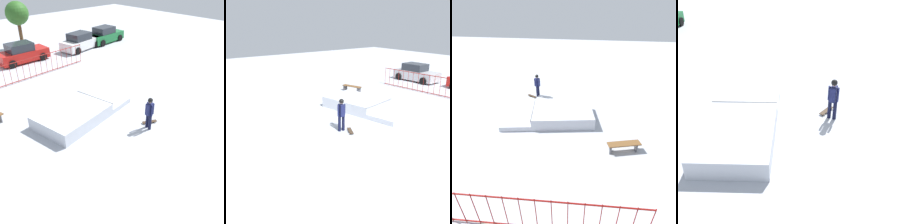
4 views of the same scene
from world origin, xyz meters
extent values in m
plane|color=#B2B7C1|center=(0.00, 0.00, 0.00)|extent=(60.00, 60.00, 0.00)
cube|color=silver|center=(-1.12, 0.47, 0.35)|extent=(4.02, 3.23, 0.70)
cube|color=silver|center=(1.54, 0.97, 0.15)|extent=(2.25, 2.89, 0.30)
cylinder|color=gray|center=(0.65, 0.81, 0.70)|extent=(0.56, 2.57, 0.08)
cylinder|color=black|center=(1.31, -2.73, 0.41)|extent=(0.15, 0.15, 0.82)
cylinder|color=black|center=(1.35, -2.51, 0.41)|extent=(0.15, 0.15, 0.82)
cube|color=#191E4C|center=(1.33, -2.62, 1.12)|extent=(0.42, 0.29, 0.60)
cylinder|color=#191E4C|center=(1.30, -2.79, 1.12)|extent=(0.09, 0.09, 0.60)
cylinder|color=#191E4C|center=(1.37, -2.45, 1.12)|extent=(0.09, 0.09, 0.60)
sphere|color=tan|center=(1.33, -2.62, 1.57)|extent=(0.22, 0.22, 0.22)
sphere|color=black|center=(1.33, -2.62, 1.60)|extent=(0.25, 0.25, 0.25)
cube|color=#3F2D1E|center=(1.75, -2.37, 0.08)|extent=(0.80, 0.54, 0.02)
cylinder|color=silver|center=(1.45, -2.34, 0.03)|extent=(0.06, 0.05, 0.06)
cylinder|color=silver|center=(1.56, -2.14, 0.03)|extent=(0.06, 0.05, 0.06)
cylinder|color=silver|center=(1.95, -2.60, 0.03)|extent=(0.06, 0.05, 0.06)
cylinder|color=silver|center=(2.05, -2.39, 0.03)|extent=(0.06, 0.05, 0.06)
cylinder|color=black|center=(11.75, 9.99, 0.32)|extent=(0.66, 0.29, 0.64)
camera|label=1|loc=(-7.14, -9.00, 7.27)|focal=40.00mm
camera|label=2|loc=(11.68, -10.61, 5.51)|focal=43.60mm
camera|label=3|loc=(-2.78, 10.35, 6.25)|focal=30.11mm
camera|label=4|loc=(-8.93, -3.17, 6.71)|focal=47.94mm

